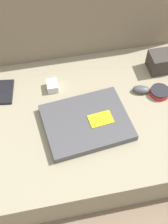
{
  "coord_description": "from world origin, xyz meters",
  "views": [
    {
      "loc": [
        -0.15,
        -0.71,
        1.15
      ],
      "look_at": [
        0.0,
        0.0,
        0.18
      ],
      "focal_mm": 50.0,
      "sensor_mm": 36.0,
      "label": 1
    }
  ],
  "objects_px": {
    "speaker_puck": "(160,92)",
    "camera_pouch": "(162,62)",
    "computer_mouse": "(141,89)",
    "phone_silver": "(6,92)",
    "charger_brick": "(52,86)",
    "laptop": "(86,123)"
  },
  "relations": [
    {
      "from": "speaker_puck",
      "to": "camera_pouch",
      "type": "bearing_deg",
      "value": 68.96
    },
    {
      "from": "computer_mouse",
      "to": "phone_silver",
      "type": "height_order",
      "value": "computer_mouse"
    },
    {
      "from": "computer_mouse",
      "to": "speaker_puck",
      "type": "bearing_deg",
      "value": -2.41
    },
    {
      "from": "speaker_puck",
      "to": "charger_brick",
      "type": "distance_m",
      "value": 0.45
    },
    {
      "from": "speaker_puck",
      "to": "camera_pouch",
      "type": "height_order",
      "value": "camera_pouch"
    },
    {
      "from": "computer_mouse",
      "to": "phone_silver",
      "type": "distance_m",
      "value": 0.56
    },
    {
      "from": "computer_mouse",
      "to": "speaker_puck",
      "type": "relative_size",
      "value": 0.97
    },
    {
      "from": "charger_brick",
      "to": "phone_silver",
      "type": "bearing_deg",
      "value": 175.62
    },
    {
      "from": "speaker_puck",
      "to": "laptop",
      "type": "bearing_deg",
      "value": -164.79
    },
    {
      "from": "camera_pouch",
      "to": "charger_brick",
      "type": "relative_size",
      "value": 1.89
    },
    {
      "from": "computer_mouse",
      "to": "phone_silver",
      "type": "relative_size",
      "value": 0.59
    },
    {
      "from": "phone_silver",
      "to": "camera_pouch",
      "type": "xyz_separation_m",
      "value": [
        0.68,
        0.01,
        0.04
      ]
    },
    {
      "from": "camera_pouch",
      "to": "charger_brick",
      "type": "height_order",
      "value": "camera_pouch"
    },
    {
      "from": "charger_brick",
      "to": "laptop",
      "type": "bearing_deg",
      "value": -64.54
    },
    {
      "from": "phone_silver",
      "to": "charger_brick",
      "type": "xyz_separation_m",
      "value": [
        0.19,
        -0.01,
        0.01
      ]
    },
    {
      "from": "speaker_puck",
      "to": "phone_silver",
      "type": "bearing_deg",
      "value": 167.87
    },
    {
      "from": "phone_silver",
      "to": "charger_brick",
      "type": "bearing_deg",
      "value": 3.97
    },
    {
      "from": "computer_mouse",
      "to": "charger_brick",
      "type": "bearing_deg",
      "value": -176.13
    },
    {
      "from": "phone_silver",
      "to": "camera_pouch",
      "type": "bearing_deg",
      "value": 8.87
    },
    {
      "from": "laptop",
      "to": "charger_brick",
      "type": "bearing_deg",
      "value": 109.09
    },
    {
      "from": "laptop",
      "to": "computer_mouse",
      "type": "height_order",
      "value": "laptop"
    },
    {
      "from": "computer_mouse",
      "to": "camera_pouch",
      "type": "bearing_deg",
      "value": 60.26
    }
  ]
}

